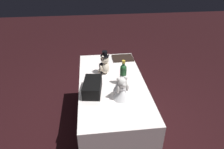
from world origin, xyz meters
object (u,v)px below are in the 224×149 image
teddy_bear_bride (121,88)px  guestbook (123,58)px  signing_pen (90,78)px  champagne_bottle (123,74)px  gift_case_black (92,87)px  teddy_bear_groom (104,64)px

teddy_bear_bride → guestbook: bearing=-10.5°
teddy_bear_bride → signing_pen: bearing=36.0°
signing_pen → guestbook: 0.65m
champagne_bottle → gift_case_black: (-0.11, 0.34, -0.06)m
teddy_bear_bride → signing_pen: (0.41, 0.29, -0.10)m
gift_case_black → signing_pen: bearing=3.4°
champagne_bottle → gift_case_black: champagne_bottle is taller
champagne_bottle → teddy_bear_groom: bearing=34.3°
gift_case_black → guestbook: bearing=-30.7°
signing_pen → teddy_bear_bride: bearing=-144.0°
teddy_bear_groom → signing_pen: teddy_bear_groom is taller
teddy_bear_groom → signing_pen: 0.23m
teddy_bear_groom → gift_case_black: size_ratio=0.84×
champagne_bottle → signing_pen: size_ratio=2.08×
teddy_bear_groom → signing_pen: bearing=119.6°
guestbook → signing_pen: bearing=134.1°
champagne_bottle → guestbook: bearing=-9.1°
signing_pen → champagne_bottle: bearing=-115.0°
teddy_bear_bride → guestbook: teddy_bear_bride is taller
teddy_bear_bride → gift_case_black: size_ratio=0.72×
teddy_bear_bride → gift_case_black: 0.31m
gift_case_black → guestbook: (0.74, -0.44, -0.05)m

